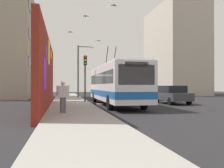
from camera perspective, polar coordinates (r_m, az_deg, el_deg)
The scene contains 15 objects.
ground_plane at distance 20.48m, azimuth -5.45°, elevation -4.83°, with size 80.00×80.00×0.00m, color #232326.
sidewalk_slab at distance 20.36m, azimuth -9.94°, elevation -4.64°, with size 48.00×3.20×0.15m, color #9E9B93.
graffiti_wall at distance 16.15m, azimuth -15.62°, elevation 2.39°, with size 13.63×0.32×4.71m.
building_far_left at distance 32.36m, azimuth -24.37°, elevation 8.42°, with size 8.92×6.28×13.06m.
building_far_right at distance 43.03m, azimuth 14.98°, elevation 7.62°, with size 12.47×6.92×15.19m.
city_bus at distance 18.82m, azimuth 0.68°, elevation 0.16°, with size 11.43×2.58×4.95m.
parked_car_dark_gray at distance 21.03m, azimuth 14.35°, elevation -2.43°, with size 4.16×1.87×1.58m.
parked_car_silver at distance 26.67m, azimuth 8.49°, elevation -2.02°, with size 4.69×1.74×1.58m.
parked_car_navy at distance 31.93m, azimuth 5.00°, elevation -1.76°, with size 4.63×1.86×1.58m.
parked_car_white at distance 37.72m, azimuth 2.33°, elevation -1.56°, with size 4.48×1.75×1.58m.
pedestrian_near_wall at distance 12.50m, azimuth -11.85°, elevation -2.52°, with size 0.22×0.66×1.64m.
traffic_light at distance 20.93m, azimuth -6.55°, elevation 3.27°, with size 0.49×0.28×4.11m.
street_lamp at distance 28.91m, azimuth -7.78°, elevation 4.07°, with size 0.44×1.99×6.37m.
flying_pigeons at distance 23.17m, azimuth -4.68°, elevation 15.78°, with size 11.07×4.51×3.10m.
curbside_puddle at distance 20.36m, azimuth -3.70°, elevation -4.85°, with size 1.04×1.04×0.00m, color black.
Camera 1 is at (-20.29, 2.33, 1.56)m, focal length 37.53 mm.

